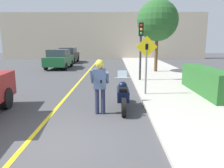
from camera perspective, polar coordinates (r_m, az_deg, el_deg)
The scene contains 12 objects.
ground_plane at distance 5.67m, azimuth -15.15°, elevation -14.16°, with size 80.00×80.00×0.00m, color #424244.
sidewalk_curb at distance 9.80m, azimuth 20.34°, elevation -3.35°, with size 4.40×44.00×0.11m.
road_center_line at distance 11.38m, azimuth -10.02°, elevation -1.12°, with size 0.12×36.00×0.01m.
building_backdrop at distance 30.97m, azimuth -2.24°, elevation 12.45°, with size 28.00×1.20×6.19m.
motorcycle at distance 7.81m, azimuth 2.84°, elevation -2.83°, with size 0.62×2.32×1.29m.
person_biker at distance 7.08m, azimuth -3.20°, elevation 0.84°, with size 0.59×0.49×1.81m.
crossing_sign at distance 9.48m, azimuth 8.96°, elevation 6.31°, with size 0.91×0.08×2.50m.
traffic_light at distance 12.98m, azimuth 7.53°, elevation 11.24°, with size 0.26×0.30×3.32m.
hedge_row at distance 10.58m, azimuth 23.43°, elevation 0.79°, with size 0.90×4.12×1.10m.
street_tree at distance 17.08m, azimuth 11.79°, elevation 15.93°, with size 3.03×3.03×5.30m.
parked_car_green at distance 19.99m, azimuth -13.65°, elevation 6.44°, with size 1.88×4.20×1.68m.
parked_car_black at distance 25.28m, azimuth -11.31°, elevation 7.46°, with size 1.88×4.20×1.68m.
Camera 1 is at (1.49, -4.93, 2.39)m, focal length 35.00 mm.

